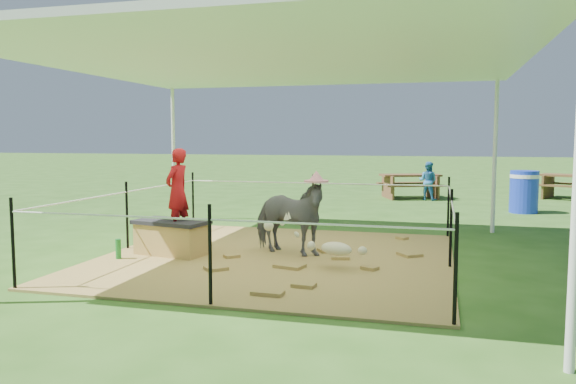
% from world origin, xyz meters
% --- Properties ---
extents(ground, '(90.00, 90.00, 0.00)m').
position_xyz_m(ground, '(0.00, 0.00, 0.00)').
color(ground, '#2D5919').
rests_on(ground, ground).
extents(hay_patch, '(4.60, 4.60, 0.03)m').
position_xyz_m(hay_patch, '(0.00, 0.00, 0.01)').
color(hay_patch, brown).
rests_on(hay_patch, ground).
extents(canopy_tent, '(6.30, 6.30, 2.90)m').
position_xyz_m(canopy_tent, '(0.00, 0.00, 2.69)').
color(canopy_tent, silver).
rests_on(canopy_tent, ground).
extents(rope_fence, '(4.54, 4.54, 1.00)m').
position_xyz_m(rope_fence, '(0.00, -0.00, 0.64)').
color(rope_fence, black).
rests_on(rope_fence, ground).
extents(straw_bale, '(1.02, 0.64, 0.42)m').
position_xyz_m(straw_bale, '(-1.44, -0.22, 0.24)').
color(straw_bale, '#AA7C3E').
rests_on(straw_bale, hay_patch).
extents(dark_cloth, '(1.09, 0.71, 0.05)m').
position_xyz_m(dark_cloth, '(-1.44, -0.22, 0.48)').
color(dark_cloth, black).
rests_on(dark_cloth, straw_bale).
extents(woman, '(0.35, 0.46, 1.13)m').
position_xyz_m(woman, '(-1.34, -0.22, 1.02)').
color(woman, '#AB1016').
rests_on(woman, straw_bale).
extents(green_bottle, '(0.09, 0.09, 0.26)m').
position_xyz_m(green_bottle, '(-1.99, -0.67, 0.16)').
color(green_bottle, '#1B7A28').
rests_on(green_bottle, hay_patch).
extents(pony, '(1.33, 0.90, 1.03)m').
position_xyz_m(pony, '(0.11, 0.18, 0.54)').
color(pony, '#4F4F54').
rests_on(pony, hay_patch).
extents(pink_hat, '(0.32, 0.32, 0.15)m').
position_xyz_m(pink_hat, '(0.11, 0.18, 1.13)').
color(pink_hat, pink).
rests_on(pink_hat, pony).
extents(foal, '(1.15, 0.89, 0.56)m').
position_xyz_m(foal, '(0.91, -0.49, 0.31)').
color(foal, beige).
rests_on(foal, hay_patch).
extents(trash_barrel, '(0.68, 0.68, 0.92)m').
position_xyz_m(trash_barrel, '(3.88, 5.92, 0.46)').
color(trash_barrel, '#1A36CA').
rests_on(trash_barrel, ground).
extents(picnic_table_near, '(1.86, 1.60, 0.65)m').
position_xyz_m(picnic_table_near, '(1.33, 8.31, 0.33)').
color(picnic_table_near, brown).
rests_on(picnic_table_near, ground).
extents(picnic_table_far, '(1.91, 1.69, 0.66)m').
position_xyz_m(picnic_table_far, '(5.52, 9.15, 0.33)').
color(picnic_table_far, '#51361B').
rests_on(picnic_table_far, ground).
extents(distant_person, '(0.59, 0.52, 1.01)m').
position_xyz_m(distant_person, '(1.81, 7.92, 0.51)').
color(distant_person, teal).
rests_on(distant_person, ground).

